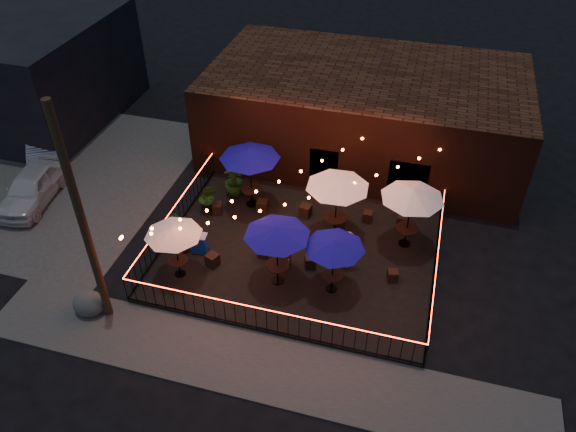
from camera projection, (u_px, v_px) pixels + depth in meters
The scene contains 38 objects.
ground at pixel (284, 291), 19.80m from camera, with size 110.00×110.00×0.00m, color black.
patio at pixel (299, 252), 21.25m from camera, with size 10.00×8.00×0.15m, color black.
sidewalk at pixel (255, 364), 17.35m from camera, with size 18.00×2.50×0.05m, color #43413E.
parking_lot at pixel (53, 176), 25.32m from camera, with size 11.00×12.00×0.02m, color #43413E.
brick_building at pixel (365, 112), 25.81m from camera, with size 14.00×8.00×4.00m.
utility_pole at pixel (83, 222), 16.48m from camera, with size 0.26×0.26×8.00m, color #321D14.
fence_front at pixel (267, 321), 17.88m from camera, with size 10.00×0.04×1.04m.
fence_left at pixel (175, 218), 21.93m from camera, with size 0.04×8.00×1.04m.
fence_right at pixel (435, 266), 19.82m from camera, with size 0.04×8.00×1.04m.
festoon_lights at pixel (269, 201), 19.70m from camera, with size 10.02×8.72×1.32m.
cafe_table_0 at pixel (173, 232), 18.98m from camera, with size 2.40×2.40×2.20m.
cafe_table_1 at pixel (250, 155), 21.92m from camera, with size 3.06×3.06×2.68m.
cafe_table_2 at pixel (277, 232), 18.54m from camera, with size 2.86×2.86×2.51m.
cafe_table_3 at pixel (338, 183), 20.48m from camera, with size 3.03×3.03×2.64m.
cafe_table_4 at pixel (334, 245), 18.36m from camera, with size 2.16×2.16×2.28m.
cafe_table_5 at pixel (413, 195), 20.05m from camera, with size 2.67×2.67×2.57m.
bistro_chair_0 at pixel (182, 248), 21.01m from camera, with size 0.35×0.35×0.41m, color black.
bistro_chair_1 at pixel (213, 260), 20.47m from camera, with size 0.41×0.41×0.48m, color black.
bistro_chair_2 at pixel (217, 209), 22.85m from camera, with size 0.38×0.38×0.46m, color black.
bistro_chair_3 at pixel (262, 206), 22.94m from camera, with size 0.43×0.43×0.51m, color black.
bistro_chair_4 at pixel (263, 251), 20.85m from camera, with size 0.39×0.39×0.46m, color black.
bistro_chair_5 at pixel (310, 262), 20.41m from camera, with size 0.38×0.38×0.45m, color black.
bistro_chair_6 at pixel (306, 211), 22.71m from camera, with size 0.43×0.43×0.51m, color black.
bistro_chair_7 at pixel (340, 221), 22.18m from camera, with size 0.43×0.43×0.50m, color black.
bistro_chair_8 at pixel (333, 271), 20.07m from camera, with size 0.37×0.37×0.44m, color black.
bistro_chair_9 at pixel (393, 276), 19.89m from camera, with size 0.36×0.36×0.42m, color black.
bistro_chair_10 at pixel (368, 217), 22.47m from camera, with size 0.37×0.37×0.44m, color black.
bistro_chair_11 at pixel (403, 222), 22.16m from camera, with size 0.43×0.43×0.51m, color black.
patron_a at pixel (284, 243), 20.35m from camera, with size 0.58×0.38×1.59m, color tan.
patron_b at pixel (283, 249), 20.03m from camera, with size 0.82×0.64×1.68m, color #DEA796.
patron_c at pixel (347, 250), 20.11m from camera, with size 0.99×0.57×1.54m, color #DCAB90.
potted_shrub_a at pixel (176, 228), 21.12m from camera, with size 1.29×1.12×1.43m, color #16340E.
potted_shrub_b at pixel (208, 198), 22.60m from camera, with size 0.80×0.64×1.45m, color #0E350E.
potted_shrub_c at pixel (234, 180), 23.51m from camera, with size 0.83×0.83×1.49m, color #11370A.
cooler at pixel (199, 243), 20.95m from camera, with size 0.64×0.50×0.78m.
boulder at pixel (89, 304), 18.82m from camera, with size 0.99×0.85×0.78m, color #4C4D47.
car_white at pixel (32, 187), 23.46m from camera, with size 1.64×4.06×1.38m, color silver.
car_silver at pixel (46, 139), 26.38m from camera, with size 1.61×4.63×1.52m, color #9C9BA2.
Camera 1 is at (3.86, -13.19, 14.49)m, focal length 35.00 mm.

